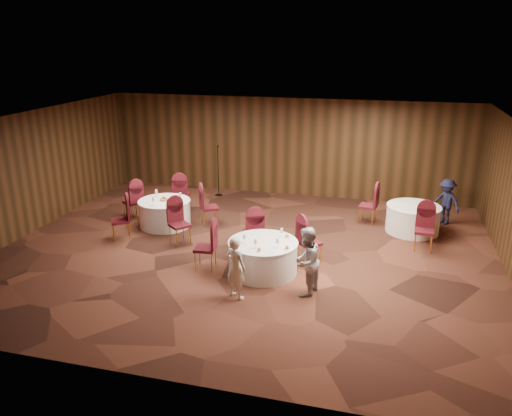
% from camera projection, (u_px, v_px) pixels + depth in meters
% --- Properties ---
extents(ground, '(12.00, 12.00, 0.00)m').
position_uv_depth(ground, '(246.00, 252.00, 12.31)').
color(ground, black).
rests_on(ground, ground).
extents(room_shell, '(12.00, 12.00, 12.00)m').
position_uv_depth(room_shell, '(246.00, 175.00, 11.67)').
color(room_shell, silver).
rests_on(room_shell, ground).
extents(table_main, '(1.56, 1.56, 0.74)m').
position_uv_depth(table_main, '(263.00, 257.00, 11.14)').
color(table_main, white).
rests_on(table_main, ground).
extents(table_left, '(1.44, 1.44, 0.74)m').
position_uv_depth(table_left, '(165.00, 213.00, 13.92)').
color(table_left, white).
rests_on(table_left, ground).
extents(table_right, '(1.43, 1.43, 0.74)m').
position_uv_depth(table_right, '(413.00, 219.00, 13.49)').
color(table_right, white).
rests_on(table_right, ground).
extents(chairs_main, '(2.89, 1.83, 1.00)m').
position_uv_depth(chairs_main, '(256.00, 240.00, 11.72)').
color(chairs_main, '#3C0C0D').
rests_on(chairs_main, ground).
extents(chairs_left, '(3.03, 3.18, 1.00)m').
position_uv_depth(chairs_left, '(165.00, 209.00, 13.87)').
color(chairs_left, '#3C0C0D').
rests_on(chairs_left, ground).
extents(chairs_right, '(2.02, 2.19, 1.00)m').
position_uv_depth(chairs_right, '(394.00, 217.00, 13.22)').
color(chairs_right, '#3C0C0D').
rests_on(chairs_right, ground).
extents(tabletop_main, '(1.07, 1.05, 0.22)m').
position_uv_depth(tabletop_main, '(271.00, 241.00, 10.82)').
color(tabletop_main, silver).
rests_on(tabletop_main, table_main).
extents(tabletop_left, '(0.86, 0.77, 0.22)m').
position_uv_depth(tabletop_left, '(164.00, 198.00, 13.77)').
color(tabletop_left, silver).
rests_on(tabletop_left, table_left).
extents(tabletop_right, '(0.08, 0.08, 0.22)m').
position_uv_depth(tabletop_right, '(421.00, 203.00, 13.07)').
color(tabletop_right, silver).
rests_on(tabletop_right, table_right).
extents(mic_stand, '(0.24, 0.24, 1.69)m').
position_uv_depth(mic_stand, '(219.00, 181.00, 16.56)').
color(mic_stand, black).
rests_on(mic_stand, ground).
extents(woman_a, '(0.57, 0.50, 1.33)m').
position_uv_depth(woman_a, '(236.00, 268.00, 9.96)').
color(woman_a, white).
rests_on(woman_a, ground).
extents(woman_b, '(0.70, 0.82, 1.45)m').
position_uv_depth(woman_b, '(306.00, 261.00, 10.09)').
color(woman_b, '#B0B0B5').
rests_on(woman_b, ground).
extents(man_c, '(0.97, 0.90, 1.31)m').
position_uv_depth(man_c, '(446.00, 201.00, 14.00)').
color(man_c, '#161732').
rests_on(man_c, ground).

